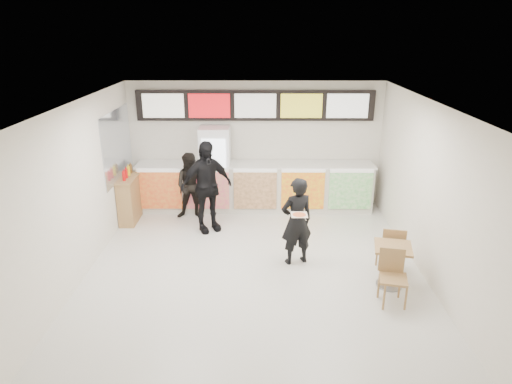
{
  "coord_description": "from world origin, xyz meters",
  "views": [
    {
      "loc": [
        0.07,
        -7.17,
        4.16
      ],
      "look_at": [
        0.03,
        1.2,
        1.12
      ],
      "focal_mm": 32.0,
      "sensor_mm": 36.0,
      "label": 1
    }
  ],
  "objects_px": {
    "drinks_fridge": "(216,169)",
    "service_counter": "(255,187)",
    "customer_mid": "(206,187)",
    "cafe_table": "(392,259)",
    "condiment_ledge": "(130,199)",
    "customer_left": "(192,186)",
    "customer_main": "(297,221)"
  },
  "relations": [
    {
      "from": "customer_main",
      "to": "service_counter",
      "type": "bearing_deg",
      "value": -93.69
    },
    {
      "from": "drinks_fridge",
      "to": "customer_main",
      "type": "xyz_separation_m",
      "value": [
        1.7,
        -2.67,
        -0.17
      ]
    },
    {
      "from": "service_counter",
      "to": "customer_mid",
      "type": "relative_size",
      "value": 2.81
    },
    {
      "from": "drinks_fridge",
      "to": "condiment_ledge",
      "type": "distance_m",
      "value": 2.08
    },
    {
      "from": "customer_mid",
      "to": "customer_main",
      "type": "bearing_deg",
      "value": -68.26
    },
    {
      "from": "drinks_fridge",
      "to": "customer_main",
      "type": "relative_size",
      "value": 1.2
    },
    {
      "from": "cafe_table",
      "to": "condiment_ledge",
      "type": "bearing_deg",
      "value": 163.92
    },
    {
      "from": "customer_main",
      "to": "customer_left",
      "type": "relative_size",
      "value": 1.08
    },
    {
      "from": "condiment_ledge",
      "to": "customer_mid",
      "type": "bearing_deg",
      "value": -15.64
    },
    {
      "from": "drinks_fridge",
      "to": "service_counter",
      "type": "bearing_deg",
      "value": -0.99
    },
    {
      "from": "drinks_fridge",
      "to": "customer_mid",
      "type": "bearing_deg",
      "value": -94.24
    },
    {
      "from": "customer_left",
      "to": "cafe_table",
      "type": "xyz_separation_m",
      "value": [
        3.74,
        -2.93,
        -0.25
      ]
    },
    {
      "from": "customer_left",
      "to": "drinks_fridge",
      "type": "bearing_deg",
      "value": 49.08
    },
    {
      "from": "customer_mid",
      "to": "cafe_table",
      "type": "bearing_deg",
      "value": -63.74
    },
    {
      "from": "drinks_fridge",
      "to": "cafe_table",
      "type": "bearing_deg",
      "value": -47.11
    },
    {
      "from": "service_counter",
      "to": "cafe_table",
      "type": "xyz_separation_m",
      "value": [
        2.31,
        -3.48,
        -0.06
      ]
    },
    {
      "from": "cafe_table",
      "to": "drinks_fridge",
      "type": "bearing_deg",
      "value": 145.12
    },
    {
      "from": "drinks_fridge",
      "to": "cafe_table",
      "type": "relative_size",
      "value": 1.28
    },
    {
      "from": "service_counter",
      "to": "customer_main",
      "type": "bearing_deg",
      "value": -73.81
    },
    {
      "from": "service_counter",
      "to": "cafe_table",
      "type": "height_order",
      "value": "service_counter"
    },
    {
      "from": "customer_left",
      "to": "customer_mid",
      "type": "distance_m",
      "value": 0.82
    },
    {
      "from": "customer_mid",
      "to": "condiment_ledge",
      "type": "bearing_deg",
      "value": 134.74
    },
    {
      "from": "customer_main",
      "to": "customer_left",
      "type": "xyz_separation_m",
      "value": [
        -2.2,
        2.11,
        -0.06
      ]
    },
    {
      "from": "condiment_ledge",
      "to": "drinks_fridge",
      "type": "bearing_deg",
      "value": 21.16
    },
    {
      "from": "customer_left",
      "to": "condiment_ledge",
      "type": "height_order",
      "value": "customer_left"
    },
    {
      "from": "service_counter",
      "to": "condiment_ledge",
      "type": "bearing_deg",
      "value": -165.8
    },
    {
      "from": "cafe_table",
      "to": "customer_left",
      "type": "bearing_deg",
      "value": 154.15
    },
    {
      "from": "drinks_fridge",
      "to": "customer_mid",
      "type": "distance_m",
      "value": 1.24
    },
    {
      "from": "service_counter",
      "to": "condiment_ledge",
      "type": "xyz_separation_m",
      "value": [
        -2.82,
        -0.71,
        -0.04
      ]
    },
    {
      "from": "service_counter",
      "to": "customer_left",
      "type": "height_order",
      "value": "customer_left"
    },
    {
      "from": "drinks_fridge",
      "to": "customer_mid",
      "type": "relative_size",
      "value": 1.01
    },
    {
      "from": "drinks_fridge",
      "to": "condiment_ledge",
      "type": "bearing_deg",
      "value": -158.84
    }
  ]
}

